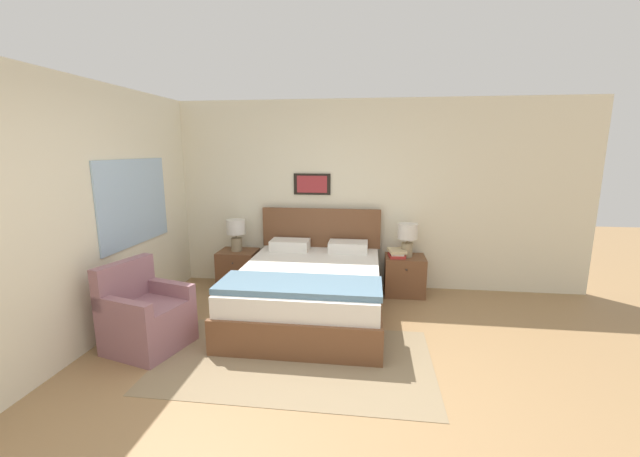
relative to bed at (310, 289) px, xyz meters
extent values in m
plane|color=#99754C|center=(0.20, -1.71, -0.31)|extent=(16.00, 16.00, 0.00)
cube|color=beige|center=(0.20, 1.14, 0.99)|extent=(6.83, 0.06, 2.60)
cube|color=black|center=(-0.14, 1.09, 1.14)|extent=(0.52, 0.02, 0.29)
cube|color=#9E2D33|center=(-0.14, 1.08, 1.14)|extent=(0.42, 0.00, 0.23)
cube|color=beige|center=(-2.05, -0.30, 0.99)|extent=(0.06, 5.21, 2.60)
cube|color=#9EBCDB|center=(-2.01, -0.18, 1.02)|extent=(0.02, 1.30, 0.98)
cube|color=#897556|center=(0.02, -1.04, -0.31)|extent=(2.53, 1.44, 0.01)
cube|color=brown|center=(0.00, -0.02, -0.17)|extent=(1.66, 2.13, 0.28)
cube|color=brown|center=(0.00, -1.06, 0.01)|extent=(1.66, 0.06, 0.08)
cube|color=white|center=(0.00, -0.02, 0.11)|extent=(1.59, 2.05, 0.30)
cube|color=brown|center=(0.00, 1.02, 0.54)|extent=(1.66, 0.06, 0.55)
cube|color=slate|center=(0.00, -0.69, 0.29)|extent=(1.63, 0.60, 0.06)
cube|color=white|center=(-0.40, 0.79, 0.33)|extent=(0.52, 0.32, 0.14)
cube|color=white|center=(0.40, 0.79, 0.33)|extent=(0.52, 0.32, 0.14)
cube|color=#8E606B|center=(-1.46, -0.99, -0.08)|extent=(0.80, 0.81, 0.46)
cube|color=#8E606B|center=(-1.72, -0.92, 0.34)|extent=(0.29, 0.67, 0.40)
cube|color=#8E606B|center=(-1.38, -0.72, 0.21)|extent=(0.66, 0.27, 0.14)
cube|color=#8E606B|center=(-1.53, -1.26, 0.21)|extent=(0.66, 0.27, 0.14)
cube|color=brown|center=(-1.16, 0.83, -0.05)|extent=(0.53, 0.44, 0.53)
sphere|color=#332D28|center=(-1.16, 0.60, 0.09)|extent=(0.02, 0.02, 0.02)
cube|color=brown|center=(1.16, 0.83, -0.05)|extent=(0.53, 0.44, 0.53)
sphere|color=#332D28|center=(1.16, 0.60, 0.09)|extent=(0.02, 0.02, 0.02)
cylinder|color=gray|center=(-1.18, 0.84, 0.30)|extent=(0.15, 0.15, 0.19)
cylinder|color=gray|center=(-1.18, 0.84, 0.43)|extent=(0.02, 0.02, 0.06)
cylinder|color=silver|center=(-1.18, 0.84, 0.56)|extent=(0.26, 0.26, 0.20)
cylinder|color=gray|center=(1.18, 0.84, 0.30)|extent=(0.15, 0.15, 0.19)
cylinder|color=gray|center=(1.18, 0.84, 0.43)|extent=(0.02, 0.02, 0.06)
cylinder|color=silver|center=(1.18, 0.84, 0.56)|extent=(0.26, 0.26, 0.20)
cube|color=#B7332D|center=(1.05, 0.79, 0.23)|extent=(0.23, 0.26, 0.04)
cube|color=silver|center=(1.05, 0.79, 0.27)|extent=(0.18, 0.24, 0.03)
cube|color=beige|center=(1.05, 0.79, 0.30)|extent=(0.26, 0.30, 0.03)
camera|label=1|loc=(0.68, -4.34, 1.62)|focal=22.00mm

